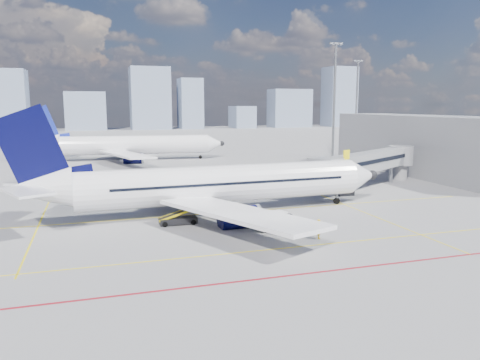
# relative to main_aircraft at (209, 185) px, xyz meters

# --- Properties ---
(ground) EXTENTS (420.00, 420.00, 0.00)m
(ground) POSITION_rel_main_aircraft_xyz_m (2.71, -7.82, -3.22)
(ground) COLOR gray
(ground) RESTS_ON ground
(apron_markings) EXTENTS (90.00, 35.12, 0.01)m
(apron_markings) POSITION_rel_main_aircraft_xyz_m (2.13, -11.73, -3.21)
(apron_markings) COLOR yellow
(apron_markings) RESTS_ON ground
(jet_bridge) EXTENTS (23.55, 15.78, 6.30)m
(jet_bridge) POSITION_rel_main_aircraft_xyz_m (26.22, 9.09, 0.52)
(jet_bridge) COLOR gray
(jet_bridge) RESTS_ON ground
(terminal_block) EXTENTS (10.00, 42.00, 10.00)m
(terminal_block) POSITION_rel_main_aircraft_xyz_m (42.66, 18.18, 1.78)
(terminal_block) COLOR gray
(terminal_block) RESTS_ON ground
(floodlight_mast_ne) EXTENTS (3.20, 0.61, 25.45)m
(floodlight_mast_ne) POSITION_rel_main_aircraft_xyz_m (40.71, 47.18, 10.37)
(floodlight_mast_ne) COLOR slate
(floodlight_mast_ne) RESTS_ON ground
(floodlight_mast_far) EXTENTS (3.20, 0.61, 25.45)m
(floodlight_mast_far) POSITION_rel_main_aircraft_xyz_m (67.71, 82.18, 10.37)
(floodlight_mast_far) COLOR slate
(floodlight_mast_far) RESTS_ON ground
(distant_skyline) EXTENTS (250.04, 15.64, 31.86)m
(distant_skyline) POSITION_rel_main_aircraft_xyz_m (7.07, 182.18, 8.70)
(distant_skyline) COLOR gray
(distant_skyline) RESTS_ON ground
(main_aircraft) EXTENTS (42.30, 36.85, 12.33)m
(main_aircraft) POSITION_rel_main_aircraft_xyz_m (0.00, 0.00, 0.00)
(main_aircraft) COLOR white
(main_aircraft) RESTS_ON ground
(second_aircraft) EXTENTS (41.29, 35.90, 12.09)m
(second_aircraft) POSITION_rel_main_aircraft_xyz_m (-4.80, 54.10, 0.00)
(second_aircraft) COLOR white
(second_aircraft) RESTS_ON ground
(baggage_tug) EXTENTS (2.58, 1.69, 1.71)m
(baggage_tug) POSITION_rel_main_aircraft_xyz_m (5.49, -9.63, -2.40)
(baggage_tug) COLOR white
(baggage_tug) RESTS_ON ground
(cargo_dolly) EXTENTS (3.33, 2.18, 1.68)m
(cargo_dolly) POSITION_rel_main_aircraft_xyz_m (4.25, -8.05, -2.30)
(cargo_dolly) COLOR black
(cargo_dolly) RESTS_ON ground
(belt_loader) EXTENTS (5.34, 1.46, 2.18)m
(belt_loader) POSITION_rel_main_aircraft_xyz_m (-3.85, -3.39, -2.65)
(belt_loader) COLOR black
(belt_loader) RESTS_ON ground
(ramp_worker) EXTENTS (0.63, 0.76, 1.78)m
(ramp_worker) POSITION_rel_main_aircraft_xyz_m (7.16, -12.13, -2.33)
(ramp_worker) COLOR yellow
(ramp_worker) RESTS_ON ground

